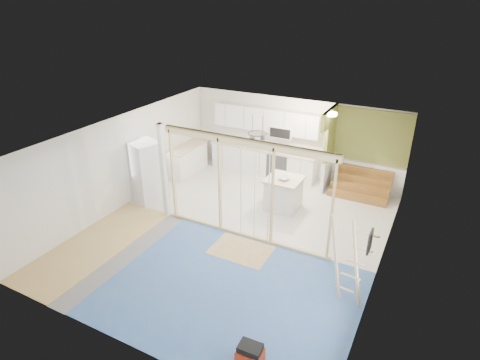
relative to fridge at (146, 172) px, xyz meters
The scene contains 17 objects.
room 3.16m from the fridge, ahead, with size 7.01×8.01×2.61m.
floor_overlays 3.32m from the fridge, ahead, with size 7.00×8.00×0.03m.
stud_frame 2.95m from the fridge, ahead, with size 4.66×0.14×2.60m.
base_cabinets 3.30m from the fridge, 62.87° to the left, with size 4.45×2.24×0.93m.
upper_cabinets 4.16m from the fridge, 56.12° to the left, with size 3.60×0.41×0.85m.
green_partition 6.06m from the fridge, 31.95° to the left, with size 2.25×1.51×2.60m.
pot_rack 3.33m from the fridge, 27.29° to the left, with size 0.52×0.52×0.72m.
sheathing_panel 7.03m from the fridge, 20.42° to the right, with size 0.02×4.00×2.60m, color tan.
electrical_panel 6.83m from the fridge, 15.82° to the right, with size 0.04×0.30×0.40m, color #3B3C41.
ceiling_light 5.43m from the fridge, 29.54° to the left, with size 0.32×0.32×0.08m, color #FFEABF.
fridge is the anchor object (origin of this frame).
island 3.96m from the fridge, 19.90° to the left, with size 0.96×0.96×0.93m.
bowl 3.93m from the fridge, 18.77° to the left, with size 0.29×0.29×0.07m, color silver.
soap_bottle_a 3.64m from the fridge, 59.64° to the left, with size 0.12×0.12×0.32m, color silver.
soap_bottle_b 4.99m from the fridge, 40.39° to the left, with size 0.09×0.09×0.19m, color silver.
toolbox 6.48m from the fridge, 36.19° to the right, with size 0.44×0.33×0.40m.
ladder 6.37m from the fridge, 14.16° to the right, with size 0.94×0.19×1.77m.
Camera 1 is at (4.13, -7.59, 5.56)m, focal length 30.00 mm.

